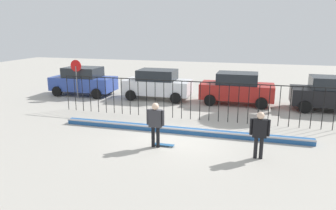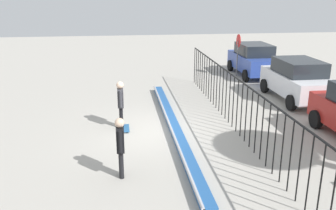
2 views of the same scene
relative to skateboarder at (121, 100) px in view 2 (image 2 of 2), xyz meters
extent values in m
plane|color=#ADA89E|center=(0.51, 1.16, -1.06)|extent=(60.00, 60.00, 0.00)
cube|color=#235699|center=(0.51, 1.92, -0.95)|extent=(11.00, 0.36, 0.22)
cylinder|color=#B2B2B7|center=(0.51, 1.74, -0.84)|extent=(11.00, 0.09, 0.09)
cylinder|color=black|center=(-6.49, 4.13, -0.08)|extent=(0.04, 0.04, 1.95)
cylinder|color=black|center=(-6.02, 4.13, -0.08)|extent=(0.04, 0.04, 1.95)
cylinder|color=black|center=(-5.56, 4.13, -0.08)|extent=(0.04, 0.04, 1.95)
cylinder|color=black|center=(-5.09, 4.13, -0.08)|extent=(0.04, 0.04, 1.95)
cylinder|color=black|center=(-4.62, 4.13, -0.08)|extent=(0.04, 0.04, 1.95)
cylinder|color=black|center=(-4.16, 4.13, -0.08)|extent=(0.04, 0.04, 1.95)
cylinder|color=black|center=(-3.69, 4.13, -0.08)|extent=(0.04, 0.04, 1.95)
cylinder|color=black|center=(-3.22, 4.13, -0.08)|extent=(0.04, 0.04, 1.95)
cylinder|color=black|center=(-2.76, 4.13, -0.08)|extent=(0.04, 0.04, 1.95)
cylinder|color=black|center=(-2.29, 4.13, -0.08)|extent=(0.04, 0.04, 1.95)
cylinder|color=black|center=(-1.82, 4.13, -0.08)|extent=(0.04, 0.04, 1.95)
cylinder|color=black|center=(-1.36, 4.13, -0.08)|extent=(0.04, 0.04, 1.95)
cylinder|color=black|center=(-0.89, 4.13, -0.08)|extent=(0.04, 0.04, 1.95)
cylinder|color=black|center=(-0.42, 4.13, -0.08)|extent=(0.04, 0.04, 1.95)
cylinder|color=black|center=(0.04, 4.13, -0.08)|extent=(0.04, 0.04, 1.95)
cylinder|color=black|center=(0.51, 4.13, -0.08)|extent=(0.04, 0.04, 1.95)
cylinder|color=black|center=(0.98, 4.13, -0.08)|extent=(0.04, 0.04, 1.95)
cylinder|color=black|center=(1.44, 4.13, -0.08)|extent=(0.04, 0.04, 1.95)
cylinder|color=black|center=(1.91, 4.13, -0.08)|extent=(0.04, 0.04, 1.95)
cylinder|color=black|center=(2.38, 4.13, -0.08)|extent=(0.04, 0.04, 1.95)
cylinder|color=black|center=(2.84, 4.13, -0.08)|extent=(0.04, 0.04, 1.95)
cylinder|color=black|center=(3.31, 4.13, -0.08)|extent=(0.04, 0.04, 1.95)
cylinder|color=black|center=(3.78, 4.13, -0.08)|extent=(0.04, 0.04, 1.95)
cylinder|color=black|center=(4.24, 4.13, -0.08)|extent=(0.04, 0.04, 1.95)
cylinder|color=black|center=(4.71, 4.13, -0.08)|extent=(0.04, 0.04, 1.95)
cylinder|color=black|center=(5.18, 4.13, -0.08)|extent=(0.04, 0.04, 1.95)
cylinder|color=black|center=(5.64, 4.13, -0.08)|extent=(0.04, 0.04, 1.95)
cylinder|color=black|center=(6.11, 4.13, -0.08)|extent=(0.04, 0.04, 1.95)
cylinder|color=black|center=(6.58, 4.13, -0.08)|extent=(0.04, 0.04, 1.95)
cylinder|color=black|center=(7.04, 4.13, -0.08)|extent=(0.04, 0.04, 1.95)
cube|color=black|center=(0.51, 4.13, 0.87)|extent=(14.00, 0.04, 0.04)
cylinder|color=black|center=(-0.10, 0.00, -0.65)|extent=(0.14, 0.14, 0.82)
cylinder|color=black|center=(0.10, 0.00, -0.65)|extent=(0.14, 0.14, 0.82)
cube|color=#333338|center=(0.00, 0.00, 0.10)|extent=(0.50, 0.21, 0.68)
sphere|color=beige|center=(0.00, 0.00, 0.57)|extent=(0.27, 0.27, 0.27)
cylinder|color=#333338|center=(-0.30, 0.00, 0.14)|extent=(0.11, 0.11, 0.61)
cylinder|color=#333338|center=(0.30, 0.00, 0.14)|extent=(0.11, 0.11, 0.61)
cube|color=#26598C|center=(0.29, 0.18, -0.99)|extent=(0.80, 0.20, 0.02)
cylinder|color=silver|center=(0.56, 0.25, -1.03)|extent=(0.05, 0.03, 0.05)
cylinder|color=silver|center=(0.56, 0.10, -1.03)|extent=(0.05, 0.03, 0.05)
cylinder|color=silver|center=(0.02, 0.25, -1.03)|extent=(0.05, 0.03, 0.05)
cylinder|color=silver|center=(0.02, 0.10, -1.03)|extent=(0.05, 0.03, 0.05)
cylinder|color=black|center=(3.73, -0.05, -0.66)|extent=(0.13, 0.13, 0.79)
cylinder|color=black|center=(3.92, -0.05, -0.66)|extent=(0.13, 0.13, 0.79)
cube|color=black|center=(3.83, -0.05, 0.06)|extent=(0.48, 0.21, 0.65)
sphere|color=beige|center=(3.83, -0.05, 0.52)|extent=(0.26, 0.26, 0.26)
cylinder|color=black|center=(3.53, -0.05, 0.10)|extent=(0.10, 0.10, 0.59)
cylinder|color=black|center=(4.12, -0.05, 0.10)|extent=(0.10, 0.10, 0.59)
cube|color=#2D479E|center=(-7.77, 7.99, -0.27)|extent=(4.30, 1.90, 0.90)
cube|color=#1E2328|center=(-7.77, 7.99, 0.51)|extent=(2.37, 1.71, 0.66)
cylinder|color=black|center=(-6.31, 8.94, -0.72)|extent=(0.68, 0.22, 0.68)
cylinder|color=black|center=(-6.31, 7.04, -0.72)|extent=(0.68, 0.22, 0.68)
cylinder|color=black|center=(-9.23, 8.94, -0.72)|extent=(0.68, 0.22, 0.68)
cylinder|color=black|center=(-9.23, 7.04, -0.72)|extent=(0.68, 0.22, 0.68)
cube|color=silver|center=(-2.53, 8.16, -0.27)|extent=(4.30, 1.90, 0.90)
cube|color=#1E2328|center=(-2.53, 8.16, 0.51)|extent=(2.37, 1.71, 0.66)
cylinder|color=black|center=(-1.06, 9.11, -0.72)|extent=(0.68, 0.22, 0.68)
cylinder|color=black|center=(-1.06, 7.21, -0.72)|extent=(0.68, 0.22, 0.68)
cylinder|color=black|center=(-3.99, 9.11, -0.72)|extent=(0.68, 0.22, 0.68)
cylinder|color=black|center=(-3.99, 7.21, -0.72)|extent=(0.68, 0.22, 0.68)
cylinder|color=black|center=(1.04, 7.17, -0.72)|extent=(0.68, 0.22, 0.68)
cylinder|color=slate|center=(-7.61, 6.92, -0.01)|extent=(0.07, 0.07, 2.10)
cylinder|color=red|center=(-7.61, 6.94, 1.06)|extent=(0.76, 0.02, 0.76)
camera|label=1|loc=(3.60, -10.97, 3.46)|focal=33.83mm
camera|label=2|loc=(12.92, 0.00, 3.85)|focal=38.94mm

